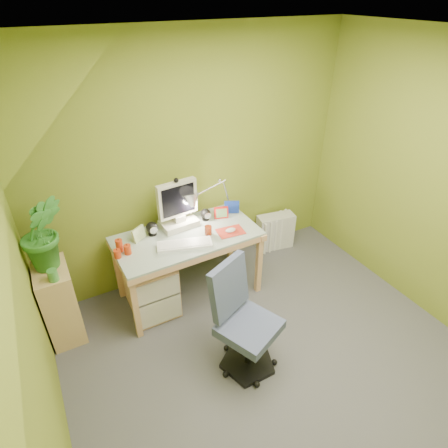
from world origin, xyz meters
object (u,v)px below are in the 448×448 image
monitor (177,200)px  potted_plant (43,232)px  desk (189,265)px  radiator (275,231)px  task_chair (249,327)px  side_ledge (60,303)px  desk_lamp (221,188)px

monitor → potted_plant: bearing=179.4°
desk → radiator: desk is taller
potted_plant → task_chair: 1.74m
desk → radiator: size_ratio=3.11×
side_ledge → potted_plant: (0.04, 0.05, 0.68)m
monitor → desk_lamp: size_ratio=0.95×
desk → monitor: bearing=88.8°
monitor → task_chair: (0.07, -1.18, -0.55)m
side_ledge → radiator: 2.39m
monitor → side_ledge: bearing=-178.3°
desk_lamp → radiator: (0.76, 0.08, -0.78)m
monitor → desk_lamp: (0.45, 0.00, 0.01)m
desk_lamp → task_chair: bearing=-102.3°
desk_lamp → radiator: size_ratio=1.37×
desk_lamp → task_chair: desk_lamp is taller
desk → desk_lamp: size_ratio=2.26×
desk → side_ledge: side_ledge is taller
desk → side_ledge: 1.17m
desk → desk_lamp: 0.80m
desk → desk_lamp: (0.45, 0.18, 0.64)m
monitor → side_ledge: (-1.17, -0.13, -0.62)m
task_chair → radiator: (1.14, 1.26, -0.22)m
side_ledge → radiator: (2.37, 0.22, -0.15)m
desk → task_chair: bearing=-87.2°
monitor → task_chair: size_ratio=0.64×
desk → potted_plant: bearing=174.0°
radiator → monitor: bearing=-166.4°
monitor → task_chair: monitor is taller
desk_lamp → radiator: bearing=11.9°
potted_plant → task_chair: size_ratio=0.74×
potted_plant → task_chair: bearing=-42.2°
side_ledge → monitor: bearing=6.6°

